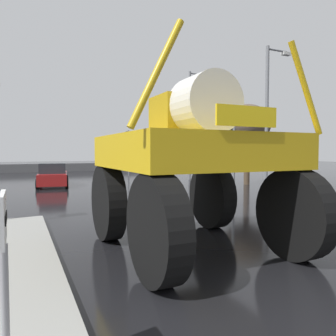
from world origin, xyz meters
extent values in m
plane|color=black|center=(0.00, 18.00, 0.00)|extent=(120.00, 120.00, 0.00)
cube|color=gray|center=(-4.06, 5.40, 0.07)|extent=(1.63, 9.01, 0.15)
cylinder|color=#99999E|center=(-4.07, 1.69, 0.80)|extent=(0.07, 0.07, 1.30)
cube|color=white|center=(-4.07, 1.71, 1.67)|extent=(0.04, 0.60, 0.44)
cube|color=black|center=(-4.04, 1.71, 1.67)|extent=(0.01, 0.36, 0.08)
cylinder|color=black|center=(-1.87, 6.71, 0.95)|extent=(0.45, 1.90, 1.90)
cylinder|color=black|center=(1.24, 6.73, 0.95)|extent=(0.45, 1.90, 1.90)
cylinder|color=black|center=(-1.85, 3.54, 0.95)|extent=(0.45, 1.90, 1.90)
cylinder|color=black|center=(1.26, 3.56, 0.95)|extent=(0.45, 1.90, 1.90)
cube|color=gold|center=(-0.30, 5.14, 2.25)|extent=(3.64, 3.89, 0.73)
cube|color=#A98611|center=(-0.31, 5.54, 3.08)|extent=(1.38, 1.12, 0.93)
cylinder|color=silver|center=(-0.30, 4.58, 3.26)|extent=(1.29, 1.02, 1.29)
cylinder|color=gold|center=(-1.92, 3.39, 3.49)|extent=(0.98, 0.13, 1.81)
cylinder|color=gold|center=(1.33, 3.41, 3.50)|extent=(0.94, 0.13, 1.82)
cube|color=yellow|center=(-0.29, 3.17, 2.86)|extent=(1.29, 0.05, 0.36)
cube|color=maroon|center=(-1.91, 20.79, 0.53)|extent=(2.21, 4.28, 0.70)
cube|color=#23282D|center=(-1.92, 20.64, 1.20)|extent=(1.81, 2.28, 0.64)
cylinder|color=black|center=(-2.58, 22.23, 0.30)|extent=(0.25, 0.62, 0.60)
cylinder|color=black|center=(-0.89, 22.02, 0.30)|extent=(0.25, 0.62, 0.60)
cylinder|color=black|center=(-2.92, 19.56, 0.30)|extent=(0.25, 0.62, 0.60)
cylinder|color=black|center=(-1.23, 19.34, 0.30)|extent=(0.25, 0.62, 0.60)
cylinder|color=slate|center=(4.14, 9.63, 1.67)|extent=(0.11, 0.11, 3.34)
cube|color=black|center=(4.14, 9.84, 2.82)|extent=(0.24, 0.32, 0.84)
sphere|color=red|center=(4.14, 10.03, 3.09)|extent=(0.17, 0.17, 0.17)
sphere|color=#3C2403|center=(4.14, 10.03, 2.82)|extent=(0.17, 0.17, 0.17)
sphere|color=black|center=(4.14, 10.03, 2.55)|extent=(0.17, 0.17, 0.17)
cylinder|color=slate|center=(5.23, 27.14, 2.10)|extent=(0.11, 0.11, 4.20)
cube|color=black|center=(5.23, 27.35, 3.68)|extent=(0.24, 0.32, 0.84)
sphere|color=red|center=(5.23, 27.54, 3.95)|extent=(0.17, 0.17, 0.17)
sphere|color=#3C2403|center=(5.23, 27.54, 3.68)|extent=(0.17, 0.17, 0.17)
sphere|color=black|center=(5.23, 27.54, 3.41)|extent=(0.17, 0.17, 0.17)
cylinder|color=slate|center=(7.86, 11.91, 3.84)|extent=(0.18, 0.18, 7.68)
cylinder|color=slate|center=(8.48, 11.91, 7.53)|extent=(1.25, 0.10, 0.10)
cube|color=silver|center=(9.10, 11.91, 7.43)|extent=(0.50, 0.24, 0.16)
cylinder|color=slate|center=(8.60, 21.65, 4.31)|extent=(0.18, 0.18, 8.61)
cylinder|color=slate|center=(9.38, 21.65, 8.46)|extent=(1.56, 0.10, 0.10)
cube|color=silver|center=(10.16, 21.65, 8.36)|extent=(0.50, 0.24, 0.16)
cylinder|color=#473828|center=(10.28, 16.56, 1.51)|extent=(0.39, 0.39, 3.02)
ellipsoid|color=brown|center=(10.28, 16.56, 4.12)|extent=(3.15, 3.15, 2.68)
cube|color=#59595B|center=(0.00, 36.98, 0.45)|extent=(27.18, 0.24, 0.90)
camera|label=1|loc=(-3.93, -1.44, 2.25)|focal=34.92mm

